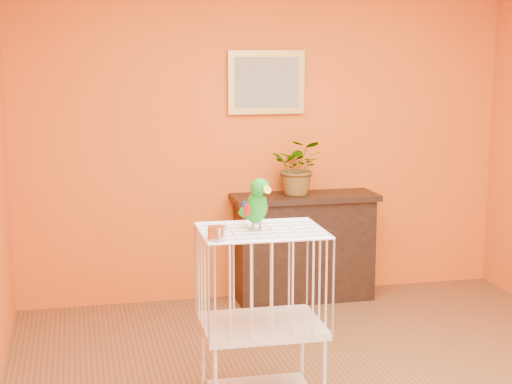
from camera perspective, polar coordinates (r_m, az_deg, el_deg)
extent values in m
plane|color=#D15D13|center=(6.33, 0.68, 3.91)|extent=(4.00, 0.00, 4.00)
cube|color=black|center=(6.36, 3.52, -4.22)|extent=(1.09, 0.36, 0.82)
cube|color=black|center=(6.27, 3.56, -0.38)|extent=(1.17, 0.42, 0.05)
cube|color=black|center=(6.21, 3.95, -4.57)|extent=(0.76, 0.02, 0.41)
cube|color=#4D2016|center=(6.28, 1.63, -5.24)|extent=(0.05, 0.16, 0.25)
cube|color=#334824|center=(6.30, 2.28, -5.20)|extent=(0.05, 0.16, 0.25)
cube|color=#4D2016|center=(6.32, 3.00, -5.16)|extent=(0.05, 0.16, 0.25)
cube|color=#334824|center=(6.35, 3.79, -5.10)|extent=(0.05, 0.16, 0.25)
cube|color=#4D2016|center=(6.37, 4.58, -5.05)|extent=(0.05, 0.16, 0.25)
imported|color=#26722D|center=(6.17, 3.26, 1.30)|extent=(0.54, 0.56, 0.35)
cube|color=gold|center=(6.27, 0.76, 7.98)|extent=(0.62, 0.03, 0.50)
cube|color=gray|center=(6.25, 0.79, 7.98)|extent=(0.52, 0.01, 0.40)
cube|color=silver|center=(4.42, 0.40, -9.69)|extent=(0.67, 0.52, 0.04)
cube|color=silver|center=(4.27, 0.41, -2.83)|extent=(0.67, 0.52, 0.01)
cylinder|color=silver|center=(4.37, 4.99, -13.47)|extent=(0.02, 0.02, 0.46)
cylinder|color=silver|center=(4.67, -3.88, -11.89)|extent=(0.02, 0.02, 0.46)
cylinder|color=silver|center=(4.78, 3.37, -11.35)|extent=(0.02, 0.02, 0.46)
cylinder|color=silver|center=(4.03, -2.87, -2.97)|extent=(0.10, 0.10, 0.07)
cylinder|color=#59544C|center=(4.25, -0.23, -2.57)|extent=(0.01, 0.01, 0.04)
cylinder|color=#59544C|center=(4.27, 0.29, -2.50)|extent=(0.01, 0.01, 0.04)
ellipsoid|color=#0B881C|center=(4.24, 0.03, -1.10)|extent=(0.16, 0.19, 0.21)
ellipsoid|color=#0B881C|center=(4.19, 0.28, 0.31)|extent=(0.13, 0.14, 0.10)
cone|color=orange|center=(4.15, 0.65, 0.07)|extent=(0.07, 0.08, 0.07)
cone|color=black|center=(4.17, 0.56, -0.16)|extent=(0.03, 0.03, 0.03)
sphere|color=black|center=(4.16, 0.02, 0.38)|extent=(0.01, 0.01, 0.01)
sphere|color=black|center=(4.19, 0.82, 0.47)|extent=(0.01, 0.01, 0.01)
ellipsoid|color=#A50C0C|center=(4.22, -0.69, -1.29)|extent=(0.04, 0.07, 0.07)
ellipsoid|color=navy|center=(4.28, 0.60, -1.12)|extent=(0.04, 0.07, 0.07)
cone|color=#0B881C|center=(4.31, -0.48, -1.86)|extent=(0.11, 0.16, 0.11)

